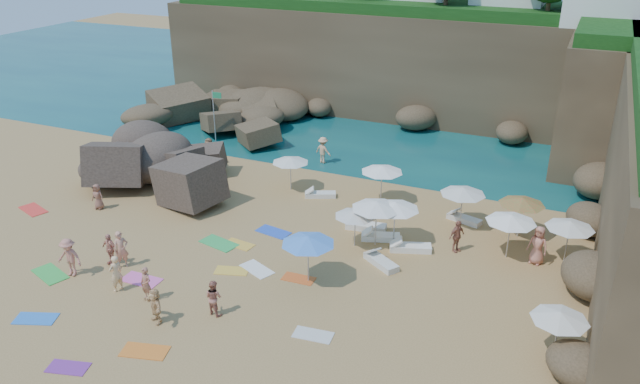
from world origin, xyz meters
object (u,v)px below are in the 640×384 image
at_px(person_stand_1, 214,297).
at_px(person_stand_5, 209,152).
at_px(person_stand_4, 538,245).
at_px(lounger_0, 366,226).
at_px(person_stand_2, 323,150).
at_px(rock_outcrop, 164,186).
at_px(person_stand_6, 116,273).
at_px(person_stand_3, 457,236).
at_px(person_stand_0, 121,250).
at_px(parasol_1, 463,191).
at_px(flag_pole, 215,109).
at_px(parasol_2, 382,169).
at_px(parasol_0, 290,160).

height_order(person_stand_1, person_stand_5, person_stand_5).
bearing_deg(person_stand_4, person_stand_1, -122.96).
relative_size(lounger_0, person_stand_2, 1.17).
relative_size(rock_outcrop, person_stand_6, 4.55).
relative_size(lounger_0, person_stand_3, 1.26).
relative_size(person_stand_1, person_stand_4, 0.82).
xyz_separation_m(lounger_0, person_stand_2, (-5.77, 7.68, 0.72)).
bearing_deg(person_stand_1, person_stand_5, -45.43).
bearing_deg(person_stand_2, rock_outcrop, 58.96).
distance_m(person_stand_1, person_stand_6, 4.73).
bearing_deg(person_stand_4, person_stand_0, -137.60).
bearing_deg(parasol_1, lounger_0, -152.12).
bearing_deg(lounger_0, rock_outcrop, 169.44).
xyz_separation_m(person_stand_1, person_stand_5, (-9.22, 13.75, 0.15)).
height_order(flag_pole, person_stand_3, flag_pole).
height_order(person_stand_5, person_stand_6, person_stand_5).
bearing_deg(lounger_0, person_stand_1, -116.56).
distance_m(parasol_1, person_stand_5, 16.72).
distance_m(parasol_1, person_stand_0, 16.74).
bearing_deg(person_stand_0, parasol_2, -1.60).
relative_size(flag_pole, person_stand_0, 2.05).
height_order(flag_pole, parasol_1, flag_pole).
distance_m(rock_outcrop, parasol_0, 7.81).
distance_m(parasol_2, person_stand_1, 13.15).
distance_m(rock_outcrop, flag_pole, 8.49).
bearing_deg(parasol_1, person_stand_2, 151.83).
bearing_deg(flag_pole, person_stand_2, -5.15).
height_order(rock_outcrop, lounger_0, rock_outcrop).
distance_m(parasol_2, person_stand_2, 6.99).
distance_m(parasol_2, person_stand_0, 14.26).
xyz_separation_m(person_stand_1, person_stand_2, (-2.74, 17.09, 0.11)).
xyz_separation_m(flag_pole, person_stand_1, (11.30, -17.86, -1.59)).
relative_size(person_stand_4, person_stand_6, 1.12).
xyz_separation_m(person_stand_2, person_stand_5, (-6.48, -3.34, 0.04)).
xyz_separation_m(rock_outcrop, person_stand_5, (0.65, 3.92, 0.92)).
relative_size(person_stand_2, person_stand_5, 0.95).
distance_m(rock_outcrop, person_stand_5, 4.08).
distance_m(person_stand_0, person_stand_6, 1.97).
relative_size(rock_outcrop, lounger_0, 3.73).
bearing_deg(person_stand_0, person_stand_4, -29.94).
relative_size(parasol_0, parasol_2, 0.92).
xyz_separation_m(parasol_1, person_stand_4, (4.01, -2.27, -1.07)).
bearing_deg(person_stand_1, parasol_0, -66.84).
xyz_separation_m(parasol_0, person_stand_1, (2.73, -12.40, -1.10)).
bearing_deg(person_stand_5, person_stand_1, -48.76).
bearing_deg(person_stand_2, person_stand_4, 164.90).
distance_m(flag_pole, person_stand_1, 21.20).
xyz_separation_m(parasol_0, person_stand_5, (-6.49, 1.36, -0.94)).
relative_size(parasol_0, person_stand_1, 1.41).
bearing_deg(person_stand_1, person_stand_3, -119.82).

